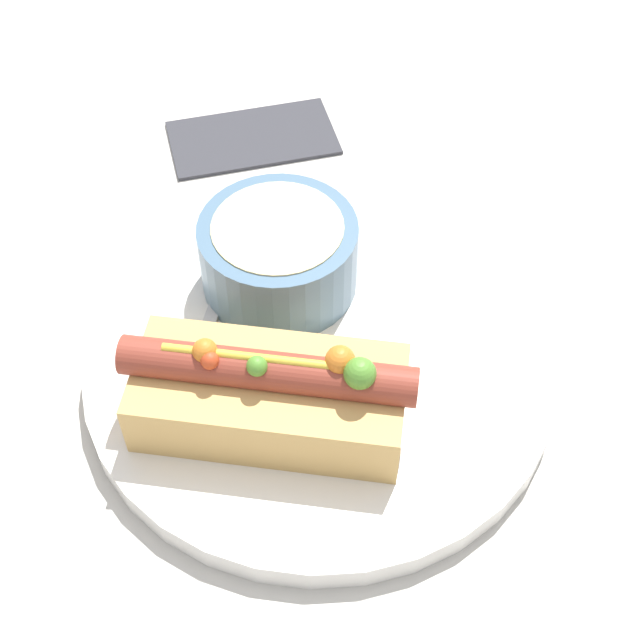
{
  "coord_description": "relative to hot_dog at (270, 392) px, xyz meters",
  "views": [
    {
      "loc": [
        0.14,
        -0.31,
        0.45
      ],
      "look_at": [
        0.0,
        0.0,
        0.05
      ],
      "focal_mm": 50.0,
      "sensor_mm": 36.0,
      "label": 1
    }
  ],
  "objects": [
    {
      "name": "soup_bowl",
      "position": [
        -0.04,
        0.1,
        0.0
      ],
      "size": [
        0.1,
        0.1,
        0.05
      ],
      "color": "slate",
      "rests_on": "dinner_plate"
    },
    {
      "name": "dinner_plate",
      "position": [
        0.01,
        0.06,
        -0.03
      ],
      "size": [
        0.29,
        0.29,
        0.02
      ],
      "color": "white",
      "rests_on": "ground_plane"
    },
    {
      "name": "ground_plane",
      "position": [
        0.01,
        0.06,
        -0.04
      ],
      "size": [
        4.0,
        4.0,
        0.0
      ],
      "primitive_type": "plane",
      "color": "#BCB7AD"
    },
    {
      "name": "hot_dog",
      "position": [
        0.0,
        0.0,
        0.0
      ],
      "size": [
        0.17,
        0.11,
        0.07
      ],
      "rotation": [
        0.0,
        0.0,
        0.29
      ],
      "color": "tan",
      "rests_on": "dinner_plate"
    },
    {
      "name": "napkin",
      "position": [
        -0.14,
        0.24,
        -0.04
      ],
      "size": [
        0.15,
        0.14,
        0.01
      ],
      "rotation": [
        0.0,
        0.0,
        0.68
      ],
      "color": "#333338",
      "rests_on": "ground_plane"
    },
    {
      "name": "spoon",
      "position": [
        -0.07,
        0.08,
        -0.02
      ],
      "size": [
        0.05,
        0.15,
        0.01
      ],
      "rotation": [
        0.0,
        0.0,
        1.8
      ],
      "color": "#B7B7BC",
      "rests_on": "dinner_plate"
    }
  ]
}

